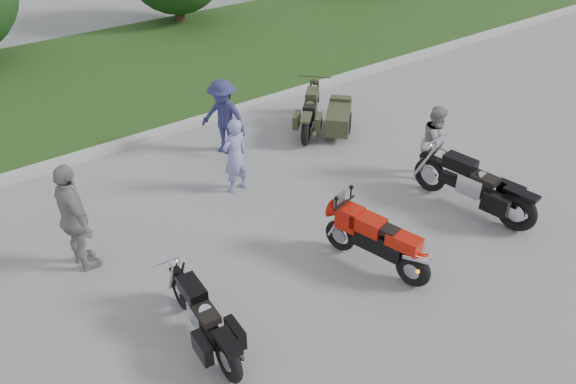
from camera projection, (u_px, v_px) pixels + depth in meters
ground at (340, 265)px, 9.37m from camera, size 80.00×80.00×0.00m
curb at (176, 128)px, 13.35m from camera, size 60.00×0.30×0.15m
grass_strip at (110, 75)px, 16.14m from camera, size 60.00×8.00×0.14m
sportbike_red at (379, 240)px, 9.03m from camera, size 0.70×1.96×0.95m
cruiser_left at (206, 321)px, 7.75m from camera, size 0.40×2.17×0.83m
cruiser_right at (478, 188)px, 10.41m from camera, size 0.64×2.54×0.98m
cruiser_sidecar at (327, 116)px, 13.15m from camera, size 1.90×2.00×0.86m
person_stripe at (235, 156)px, 10.86m from camera, size 0.60×0.43×1.55m
person_grey at (436, 142)px, 11.32m from camera, size 0.92×0.83×1.55m
person_denim at (223, 117)px, 12.11m from camera, size 1.04×1.26×1.70m
person_back at (75, 219)px, 8.84m from camera, size 0.56×1.16×1.92m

